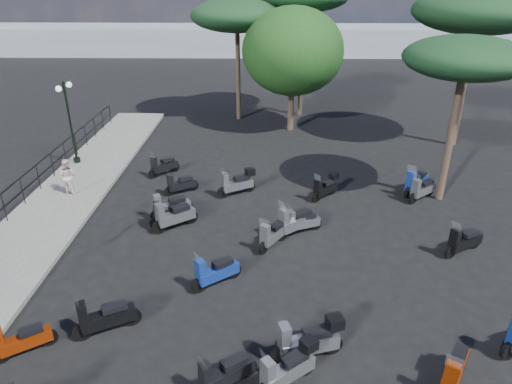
{
  "coord_description": "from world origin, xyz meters",
  "views": [
    {
      "loc": [
        1.61,
        -10.95,
        8.25
      ],
      "look_at": [
        1.3,
        3.91,
        1.2
      ],
      "focal_mm": 32.0,
      "sensor_mm": 36.0,
      "label": 1
    }
  ],
  "objects_px": {
    "scooter_8": "(215,272)",
    "scooter_10": "(180,184)",
    "scooter_5": "(163,166)",
    "scooter_25": "(463,241)",
    "scooter_2": "(22,341)",
    "pine_3": "(466,59)",
    "scooter_18": "(288,369)",
    "scooter_17": "(308,341)",
    "pine_1": "(479,11)",
    "scooter_13": "(225,374)",
    "scooter_19": "(273,235)",
    "scooter_4": "(171,207)",
    "scooter_20": "(302,222)",
    "scooter_27": "(416,182)",
    "scooter_14": "(295,222)",
    "scooter_3": "(174,216)",
    "pine_2": "(237,16)",
    "scooter_21": "(325,188)",
    "scooter_9": "(171,215)",
    "scooter_26": "(422,190)",
    "scooter_7": "(105,318)",
    "pedestrian_far": "(68,176)",
    "scooter_15": "(237,183)",
    "scooter_24": "(454,370)",
    "lamp_post_2": "(69,118)",
    "broadleaf_tree": "(293,51)"
  },
  "relations": [
    {
      "from": "scooter_27",
      "to": "pine_3",
      "type": "relative_size",
      "value": 0.23
    },
    {
      "from": "scooter_19",
      "to": "scooter_21",
      "type": "xyz_separation_m",
      "value": [
        2.18,
        3.75,
        0.01
      ]
    },
    {
      "from": "scooter_9",
      "to": "pine_1",
      "type": "height_order",
      "value": "pine_1"
    },
    {
      "from": "pedestrian_far",
      "to": "scooter_17",
      "type": "relative_size",
      "value": 0.83
    },
    {
      "from": "pine_1",
      "to": "scooter_13",
      "type": "bearing_deg",
      "value": -123.81
    },
    {
      "from": "scooter_14",
      "to": "scooter_18",
      "type": "distance_m",
      "value": 6.59
    },
    {
      "from": "scooter_14",
      "to": "scooter_21",
      "type": "distance_m",
      "value": 3.29
    },
    {
      "from": "scooter_2",
      "to": "scooter_24",
      "type": "relative_size",
      "value": 0.91
    },
    {
      "from": "scooter_27",
      "to": "scooter_2",
      "type": "bearing_deg",
      "value": 79.47
    },
    {
      "from": "scooter_14",
      "to": "scooter_9",
      "type": "bearing_deg",
      "value": 44.73
    },
    {
      "from": "pine_3",
      "to": "scooter_2",
      "type": "bearing_deg",
      "value": -145.73
    },
    {
      "from": "scooter_4",
      "to": "scooter_21",
      "type": "distance_m",
      "value": 6.24
    },
    {
      "from": "scooter_8",
      "to": "scooter_19",
      "type": "height_order",
      "value": "scooter_8"
    },
    {
      "from": "scooter_14",
      "to": "scooter_26",
      "type": "xyz_separation_m",
      "value": [
        5.28,
        2.88,
        -0.06
      ]
    },
    {
      "from": "scooter_13",
      "to": "scooter_14",
      "type": "height_order",
      "value": "scooter_14"
    },
    {
      "from": "scooter_8",
      "to": "scooter_10",
      "type": "bearing_deg",
      "value": -18.4
    },
    {
      "from": "scooter_3",
      "to": "pine_2",
      "type": "relative_size",
      "value": 0.21
    },
    {
      "from": "scooter_26",
      "to": "scooter_27",
      "type": "distance_m",
      "value": 0.62
    },
    {
      "from": "scooter_26",
      "to": "scooter_13",
      "type": "bearing_deg",
      "value": 103.37
    },
    {
      "from": "scooter_5",
      "to": "scooter_27",
      "type": "height_order",
      "value": "scooter_27"
    },
    {
      "from": "scooter_5",
      "to": "scooter_21",
      "type": "relative_size",
      "value": 1.04
    },
    {
      "from": "pine_1",
      "to": "scooter_7",
      "type": "bearing_deg",
      "value": -133.91
    },
    {
      "from": "scooter_18",
      "to": "scooter_17",
      "type": "bearing_deg",
      "value": -69.14
    },
    {
      "from": "scooter_7",
      "to": "scooter_26",
      "type": "xyz_separation_m",
      "value": [
        10.34,
        7.87,
        -0.02
      ]
    },
    {
      "from": "scooter_2",
      "to": "pine_3",
      "type": "xyz_separation_m",
      "value": [
        12.89,
        8.78,
        5.16
      ]
    },
    {
      "from": "scooter_2",
      "to": "pedestrian_far",
      "type": "bearing_deg",
      "value": -19.21
    },
    {
      "from": "scooter_3",
      "to": "scooter_4",
      "type": "height_order",
      "value": "scooter_3"
    },
    {
      "from": "scooter_8",
      "to": "scooter_27",
      "type": "height_order",
      "value": "scooter_27"
    },
    {
      "from": "pedestrian_far",
      "to": "scooter_9",
      "type": "height_order",
      "value": "pedestrian_far"
    },
    {
      "from": "scooter_8",
      "to": "scooter_25",
      "type": "bearing_deg",
      "value": -113.58
    },
    {
      "from": "scooter_15",
      "to": "scooter_18",
      "type": "bearing_deg",
      "value": 159.57
    },
    {
      "from": "pedestrian_far",
      "to": "scooter_3",
      "type": "height_order",
      "value": "pedestrian_far"
    },
    {
      "from": "scooter_5",
      "to": "scooter_4",
      "type": "bearing_deg",
      "value": 151.97
    },
    {
      "from": "scooter_5",
      "to": "scooter_10",
      "type": "bearing_deg",
      "value": 166.5
    },
    {
      "from": "scooter_17",
      "to": "scooter_21",
      "type": "xyz_separation_m",
      "value": [
        1.41,
        8.75,
        -0.09
      ]
    },
    {
      "from": "scooter_24",
      "to": "scooter_2",
      "type": "bearing_deg",
      "value": 28.82
    },
    {
      "from": "scooter_8",
      "to": "scooter_10",
      "type": "relative_size",
      "value": 1.05
    },
    {
      "from": "scooter_9",
      "to": "scooter_4",
      "type": "bearing_deg",
      "value": -12.45
    },
    {
      "from": "scooter_15",
      "to": "scooter_14",
      "type": "bearing_deg",
      "value": -175.69
    },
    {
      "from": "scooter_5",
      "to": "scooter_26",
      "type": "distance_m",
      "value": 11.22
    },
    {
      "from": "scooter_14",
      "to": "scooter_24",
      "type": "height_order",
      "value": "scooter_14"
    },
    {
      "from": "scooter_5",
      "to": "scooter_18",
      "type": "xyz_separation_m",
      "value": [
        5.16,
        -11.79,
        0.06
      ]
    },
    {
      "from": "scooter_3",
      "to": "lamp_post_2",
      "type": "bearing_deg",
      "value": 7.25
    },
    {
      "from": "scooter_5",
      "to": "scooter_25",
      "type": "bearing_deg",
      "value": -163.03
    },
    {
      "from": "scooter_26",
      "to": "broadleaf_tree",
      "type": "relative_size",
      "value": 0.19
    },
    {
      "from": "scooter_3",
      "to": "scooter_21",
      "type": "xyz_separation_m",
      "value": [
        5.69,
        2.63,
        -0.04
      ]
    },
    {
      "from": "scooter_2",
      "to": "scooter_21",
      "type": "bearing_deg",
      "value": -77.06
    },
    {
      "from": "scooter_19",
      "to": "scooter_5",
      "type": "bearing_deg",
      "value": -17.65
    },
    {
      "from": "scooter_5",
      "to": "scooter_21",
      "type": "distance_m",
      "value": 7.43
    },
    {
      "from": "scooter_4",
      "to": "scooter_20",
      "type": "distance_m",
      "value": 4.92
    }
  ]
}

